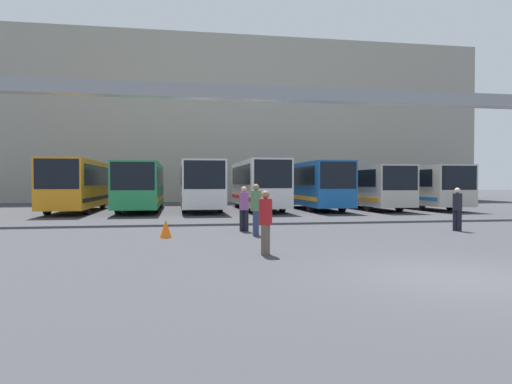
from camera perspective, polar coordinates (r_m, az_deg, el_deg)
ground_plane at (r=10.04m, az=23.40°, el=-9.73°), size 200.00×200.00×0.00m
building_backdrop at (r=51.62m, az=-3.64°, el=8.30°), size 52.71×12.00×16.58m
overhead_gantry at (r=24.29m, az=3.35°, el=10.59°), size 33.85×0.80×6.86m
bus_slot_0 at (r=31.49m, az=-21.41°, el=1.09°), size 2.53×10.24×3.27m
bus_slot_1 at (r=31.59m, az=-14.16°, el=0.99°), size 2.60×11.57×3.12m
bus_slot_2 at (r=31.87m, az=-7.05°, el=1.14°), size 2.57×12.25×3.24m
bus_slot_3 at (r=31.39m, az=0.22°, el=1.22°), size 2.46×10.42×3.32m
bus_slot_4 at (r=32.15m, az=7.19°, el=1.13°), size 2.46×10.11×3.23m
bus_slot_5 at (r=33.49m, az=13.66°, el=0.90°), size 2.51×10.07×3.01m
bus_slot_6 at (r=36.12m, az=18.76°, el=0.91°), size 2.61×12.10×3.03m
pedestrian_mid_right at (r=16.25m, az=-0.01°, el=-2.03°), size 0.38×0.38×1.83m
pedestrian_far_center at (r=17.62m, az=-1.51°, el=-1.96°), size 0.36×0.36×1.73m
pedestrian_near_center at (r=11.90m, az=1.20°, el=-3.61°), size 0.35×0.35×1.68m
pedestrian_near_right at (r=19.38m, az=23.86°, el=-1.85°), size 0.35×0.35×1.68m
traffic_cone at (r=15.87m, az=-11.22°, el=-4.51°), size 0.43×0.43×0.63m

